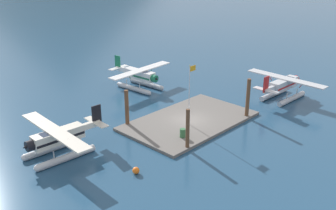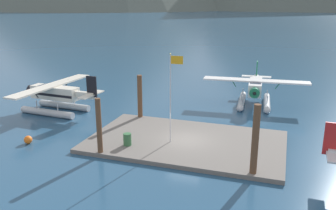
{
  "view_description": "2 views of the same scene",
  "coord_description": "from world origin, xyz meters",
  "views": [
    {
      "loc": [
        -30.37,
        -25.97,
        17.83
      ],
      "look_at": [
        -0.24,
        3.02,
        1.26
      ],
      "focal_mm": 42.72,
      "sensor_mm": 36.0,
      "label": 1
    },
    {
      "loc": [
        6.66,
        -24.04,
        10.27
      ],
      "look_at": [
        -2.24,
        2.49,
        2.11
      ],
      "focal_mm": 38.27,
      "sensor_mm": 36.0,
      "label": 2
    }
  ],
  "objects": [
    {
      "name": "ground_plane",
      "position": [
        0.0,
        0.0,
        0.0
      ],
      "size": [
        1200.0,
        1200.0,
        0.0
      ],
      "primitive_type": "plane",
      "color": "navy"
    },
    {
      "name": "dock_platform",
      "position": [
        0.0,
        0.0,
        0.15
      ],
      "size": [
        14.33,
        8.66,
        0.3
      ],
      "primitive_type": "cube",
      "color": "#66605B",
      "rests_on": "ground"
    },
    {
      "name": "piling_near_left",
      "position": [
        -4.95,
        -4.03,
        2.06
      ],
      "size": [
        0.36,
        0.36,
        4.12
      ],
      "primitive_type": "cylinder",
      "color": "brown",
      "rests_on": "ground"
    },
    {
      "name": "piling_near_right",
      "position": [
        5.29,
        -3.85,
        2.3
      ],
      "size": [
        0.42,
        0.42,
        4.6
      ],
      "primitive_type": "cylinder",
      "color": "brown",
      "rests_on": "ground"
    },
    {
      "name": "piling_far_left",
      "position": [
        -5.39,
        4.06,
        2.04
      ],
      "size": [
        0.43,
        0.43,
        4.08
      ],
      "primitive_type": "cylinder",
      "color": "brown",
      "rests_on": "ground"
    },
    {
      "name": "flagpole",
      "position": [
        -0.86,
        -0.74,
        4.33
      ],
      "size": [
        0.95,
        0.1,
        6.53
      ],
      "color": "silver",
      "rests_on": "dock_platform"
    },
    {
      "name": "fuel_drum",
      "position": [
        -3.7,
        -2.32,
        0.74
      ],
      "size": [
        0.62,
        0.62,
        0.88
      ],
      "color": "#33663D",
      "rests_on": "dock_platform"
    },
    {
      "name": "mooring_buoy",
      "position": [
        -11.18,
        -3.75,
        0.3
      ],
      "size": [
        0.61,
        0.61,
        0.61
      ],
      "primitive_type": "sphere",
      "color": "orange",
      "rests_on": "ground"
    },
    {
      "name": "seaplane_white_bow_right",
      "position": [
        3.83,
        12.21,
        1.58
      ],
      "size": [
        10.47,
        7.97,
        3.84
      ],
      "color": "#B7BABF",
      "rests_on": "ground"
    },
    {
      "name": "seaplane_silver_stbd_aft",
      "position": [
        13.67,
        -3.68,
        1.58
      ],
      "size": [
        7.98,
        10.44,
        3.84
      ],
      "color": "#B7BABF",
      "rests_on": "ground"
    },
    {
      "name": "seaplane_cream_port_fwd",
      "position": [
        -13.93,
        3.62,
        1.58
      ],
      "size": [
        7.97,
        10.47,
        3.84
      ],
      "color": "#B7BABF",
      "rests_on": "ground"
    }
  ]
}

